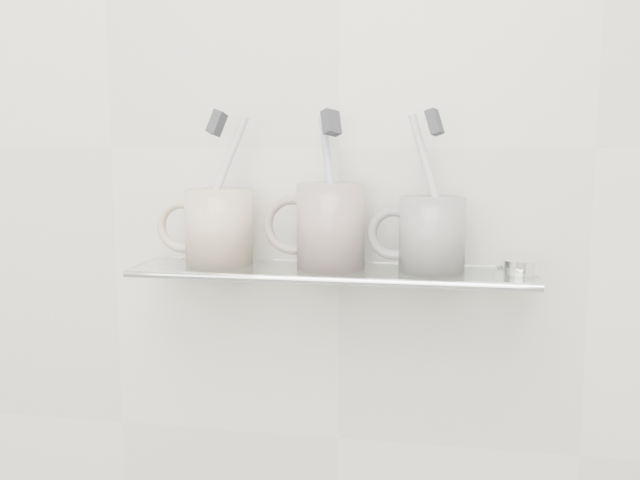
% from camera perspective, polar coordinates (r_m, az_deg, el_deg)
% --- Properties ---
extents(wall_back, '(2.50, 0.00, 2.50)m').
position_cam_1_polar(wall_back, '(0.94, 1.52, 7.40)').
color(wall_back, silver).
rests_on(wall_back, ground).
extents(shelf_glass, '(0.50, 0.12, 0.01)m').
position_cam_1_polar(shelf_glass, '(0.89, 0.89, -2.56)').
color(shelf_glass, silver).
rests_on(shelf_glass, wall_back).
extents(shelf_rail, '(0.50, 0.01, 0.01)m').
position_cam_1_polar(shelf_rail, '(0.84, 0.27, -3.25)').
color(shelf_rail, silver).
rests_on(shelf_rail, shelf_glass).
extents(bracket_left, '(0.02, 0.03, 0.02)m').
position_cam_1_polar(bracket_left, '(1.00, -10.70, -2.25)').
color(bracket_left, silver).
rests_on(bracket_left, wall_back).
extents(bracket_right, '(0.02, 0.03, 0.02)m').
position_cam_1_polar(bracket_right, '(0.93, 14.21, -3.04)').
color(bracket_right, silver).
rests_on(bracket_right, wall_back).
extents(mug_left, '(0.09, 0.09, 0.10)m').
position_cam_1_polar(mug_left, '(0.93, -8.09, 1.02)').
color(mug_left, beige).
rests_on(mug_left, shelf_glass).
extents(mug_left_handle, '(0.07, 0.01, 0.07)m').
position_cam_1_polar(mug_left_handle, '(0.94, -10.95, 1.08)').
color(mug_left_handle, beige).
rests_on(mug_left_handle, mug_left).
extents(toothbrush_left, '(0.07, 0.05, 0.18)m').
position_cam_1_polar(toothbrush_left, '(0.92, -8.15, 4.26)').
color(toothbrush_left, silver).
rests_on(toothbrush_left, mug_left).
extents(bristles_left, '(0.02, 0.03, 0.04)m').
position_cam_1_polar(bristles_left, '(0.92, -8.25, 9.24)').
color(bristles_left, '#35363C').
rests_on(bristles_left, toothbrush_left).
extents(mug_center, '(0.10, 0.10, 0.11)m').
position_cam_1_polar(mug_center, '(0.89, 0.88, 1.13)').
color(mug_center, silver).
rests_on(mug_center, shelf_glass).
extents(mug_center_handle, '(0.08, 0.01, 0.08)m').
position_cam_1_polar(mug_center_handle, '(0.90, -2.21, 1.19)').
color(mug_center_handle, silver).
rests_on(mug_center_handle, mug_center).
extents(toothbrush_center, '(0.05, 0.08, 0.18)m').
position_cam_1_polar(toothbrush_center, '(0.89, 0.88, 4.20)').
color(toothbrush_center, '#A2A8C7').
rests_on(toothbrush_center, mug_center).
extents(bristles_center, '(0.03, 0.03, 0.04)m').
position_cam_1_polar(bristles_center, '(0.88, 0.89, 9.37)').
color(bristles_center, '#35363C').
rests_on(bristles_center, toothbrush_center).
extents(mug_right, '(0.10, 0.10, 0.09)m').
position_cam_1_polar(mug_right, '(0.88, 8.95, 0.44)').
color(mug_right, silver).
rests_on(mug_right, shelf_glass).
extents(mug_right_handle, '(0.07, 0.01, 0.07)m').
position_cam_1_polar(mug_right_handle, '(0.88, 5.93, 0.52)').
color(mug_right_handle, silver).
rests_on(mug_right_handle, mug_right).
extents(toothbrush_right, '(0.07, 0.04, 0.18)m').
position_cam_1_polar(toothbrush_right, '(0.87, 9.03, 4.05)').
color(toothbrush_right, beige).
rests_on(toothbrush_right, mug_right).
extents(bristles_right, '(0.03, 0.03, 0.03)m').
position_cam_1_polar(bristles_right, '(0.87, 9.14, 9.29)').
color(bristles_right, '#35363C').
rests_on(bristles_right, toothbrush_right).
extents(chrome_cap, '(0.04, 0.04, 0.02)m').
position_cam_1_polar(chrome_cap, '(0.89, 15.78, -2.09)').
color(chrome_cap, silver).
rests_on(chrome_cap, shelf_glass).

